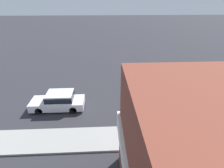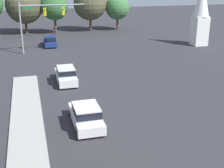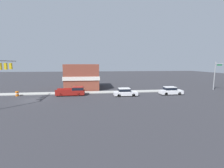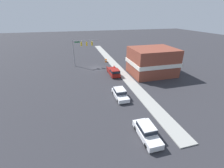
# 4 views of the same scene
# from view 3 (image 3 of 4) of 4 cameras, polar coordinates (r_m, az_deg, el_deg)

# --- Properties ---
(ground_plane) EXTENTS (200.00, 200.00, 0.00)m
(ground_plane) POSITION_cam_3_polar(r_m,az_deg,el_deg) (30.74, -28.13, -5.43)
(ground_plane) COLOR #2D2D33
(sidewalk_curb) EXTENTS (2.40, 60.00, 0.14)m
(sidewalk_curb) POSITION_cam_3_polar(r_m,az_deg,el_deg) (35.98, -24.88, -3.30)
(sidewalk_curb) COLOR #9E9E99
(sidewalk_curb) RESTS_ON ground
(near_signal_assembly) EXTENTS (7.20, 0.49, 7.48)m
(near_signal_assembly) POSITION_cam_3_polar(r_m,az_deg,el_deg) (28.48, -36.66, 4.17)
(near_signal_assembly) COLOR gray
(near_signal_assembly) RESTS_ON ground
(car_lead) EXTENTS (1.92, 4.76, 1.61)m
(car_lead) POSITION_cam_3_polar(r_m,az_deg,el_deg) (30.57, 4.93, -3.01)
(car_lead) COLOR black
(car_lead) RESTS_ON ground
(car_second_ahead) EXTENTS (1.80, 4.75, 1.67)m
(car_second_ahead) POSITION_cam_3_polar(r_m,az_deg,el_deg) (34.16, 21.38, -2.33)
(car_second_ahead) COLOR black
(car_second_ahead) RESTS_ON ground
(pickup_truck_parked) EXTENTS (2.02, 5.71, 1.80)m
(pickup_truck_parked) POSITION_cam_3_polar(r_m,az_deg,el_deg) (31.99, -14.61, -2.64)
(pickup_truck_parked) COLOR black
(pickup_truck_parked) RESTS_ON ground
(construction_barrel) EXTENTS (0.62, 0.62, 0.98)m
(construction_barrel) POSITION_cam_3_polar(r_m,az_deg,el_deg) (35.89, -32.44, -3.14)
(construction_barrel) COLOR orange
(construction_barrel) RESTS_ON ground
(corner_brick_building) EXTENTS (10.59, 8.59, 6.37)m
(corner_brick_building) POSITION_cam_3_polar(r_m,az_deg,el_deg) (40.68, -11.01, 2.88)
(corner_brick_building) COLOR brown
(corner_brick_building) RESTS_ON ground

